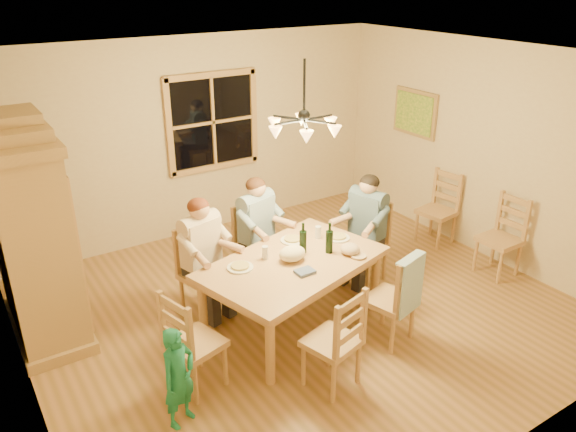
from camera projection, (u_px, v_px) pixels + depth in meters
floor at (302, 308)px, 6.22m from camera, size 5.50×5.50×0.00m
ceiling at (305, 58)px, 5.13m from camera, size 5.50×5.00×0.02m
wall_back at (199, 138)px, 7.59m from camera, size 5.50×0.02×2.70m
wall_left at (8, 268)px, 4.31m from camera, size 0.02×5.00×2.70m
wall_right at (484, 151)px, 7.04m from camera, size 0.02×5.00×2.70m
window at (213, 122)px, 7.59m from camera, size 1.30×0.06×1.30m
painting at (415, 113)px, 7.84m from camera, size 0.06×0.78×0.64m
chandelier at (304, 125)px, 5.38m from camera, size 0.77×0.68×0.71m
armoire at (32, 238)px, 5.44m from camera, size 0.66×1.40×2.30m
dining_table at (293, 269)px, 5.68m from camera, size 2.07×1.56×0.76m
chair_far_left at (205, 287)px, 6.05m from camera, size 0.53×0.52×0.99m
chair_far_right at (258, 260)px, 6.61m from camera, size 0.53×0.52×0.99m
chair_near_left at (331, 356)px, 4.98m from camera, size 0.53×0.52×0.99m
chair_near_right at (388, 313)px, 5.60m from camera, size 0.53×0.52×0.99m
chair_end_left at (197, 357)px, 4.96m from camera, size 0.52×0.53×0.99m
chair_end_right at (364, 257)px, 6.69m from camera, size 0.52×0.53×0.99m
adult_woman at (202, 243)px, 5.83m from camera, size 0.47×0.50×0.87m
adult_plaid_man at (257, 219)px, 6.39m from camera, size 0.47×0.50×0.87m
adult_slate_man at (367, 216)px, 6.48m from camera, size 0.50×0.47×0.87m
towel at (408, 285)px, 5.33m from camera, size 0.39×0.19×0.58m
wine_bottle_a at (303, 238)px, 5.75m from camera, size 0.08×0.08×0.33m
wine_bottle_b at (329, 238)px, 5.75m from camera, size 0.08×0.08×0.33m
plate_woman at (240, 268)px, 5.50m from camera, size 0.26×0.26×0.02m
plate_plaid at (293, 240)px, 6.04m from camera, size 0.26×0.26×0.02m
plate_slate at (338, 238)px, 6.10m from camera, size 0.26×0.26×0.02m
wine_glass_a at (265, 253)px, 5.65m from camera, size 0.06×0.06×0.14m
wine_glass_b at (318, 232)px, 6.09m from camera, size 0.06×0.06×0.14m
cap at (350, 249)px, 5.76m from camera, size 0.20×0.20×0.11m
napkin at (305, 272)px, 5.41m from camera, size 0.21×0.18×0.03m
cloth_bundle at (292, 254)px, 5.62m from camera, size 0.28×0.22×0.15m
child at (179, 377)px, 4.50m from camera, size 0.39×0.33×0.90m
chair_spare_front at (498, 251)px, 6.83m from camera, size 0.43×0.45×0.99m
chair_spare_back at (435, 222)px, 7.61m from camera, size 0.48×0.50×0.99m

